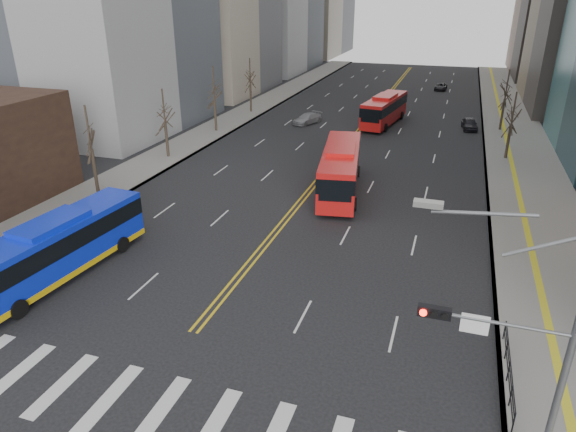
# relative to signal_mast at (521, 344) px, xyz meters

# --- Properties ---
(ground) EXTENTS (220.00, 220.00, 0.00)m
(ground) POSITION_rel_signal_mast_xyz_m (-13.77, -2.00, -4.86)
(ground) COLOR black
(sidewalk_right) EXTENTS (7.00, 130.00, 0.15)m
(sidewalk_right) POSITION_rel_signal_mast_xyz_m (3.73, 43.00, -4.78)
(sidewalk_right) COLOR gray
(sidewalk_right) RESTS_ON ground
(sidewalk_left) EXTENTS (5.00, 130.00, 0.15)m
(sidewalk_left) POSITION_rel_signal_mast_xyz_m (-30.27, 43.00, -4.78)
(sidewalk_left) COLOR gray
(sidewalk_left) RESTS_ON ground
(crosswalk) EXTENTS (26.70, 4.00, 0.01)m
(crosswalk) POSITION_rel_signal_mast_xyz_m (-13.77, -2.00, -4.85)
(crosswalk) COLOR silver
(crosswalk) RESTS_ON ground
(centerline) EXTENTS (0.55, 100.00, 0.01)m
(centerline) POSITION_rel_signal_mast_xyz_m (-13.77, 53.00, -4.85)
(centerline) COLOR gold
(centerline) RESTS_ON ground
(signal_mast) EXTENTS (5.37, 0.37, 9.39)m
(signal_mast) POSITION_rel_signal_mast_xyz_m (0.00, 0.00, 0.00)
(signal_mast) COLOR slate
(signal_mast) RESTS_ON ground
(pedestrian_railing) EXTENTS (0.06, 6.06, 1.02)m
(pedestrian_railing) POSITION_rel_signal_mast_xyz_m (0.53, 4.00, -4.03)
(pedestrian_railing) COLOR black
(pedestrian_railing) RESTS_ON sidewalk_right
(street_trees) EXTENTS (35.20, 47.20, 7.60)m
(street_trees) POSITION_rel_signal_mast_xyz_m (-20.94, 32.55, 0.02)
(street_trees) COLOR black
(street_trees) RESTS_ON ground
(blue_bus) EXTENTS (3.69, 12.50, 3.58)m
(blue_bus) POSITION_rel_signal_mast_xyz_m (-23.67, 5.41, -2.98)
(blue_bus) COLOR #0E26D2
(blue_bus) RESTS_ON ground
(red_bus_near) EXTENTS (4.78, 12.50, 3.84)m
(red_bus_near) POSITION_rel_signal_mast_xyz_m (-11.36, 24.17, -2.72)
(red_bus_near) COLOR red
(red_bus_near) RESTS_ON ground
(red_bus_far) EXTENTS (4.22, 11.75, 3.64)m
(red_bus_far) POSITION_rel_signal_mast_xyz_m (-11.45, 48.84, -2.83)
(red_bus_far) COLOR red
(red_bus_far) RESTS_ON ground
(car_white) EXTENTS (3.12, 4.58, 1.43)m
(car_white) POSITION_rel_signal_mast_xyz_m (-26.20, 10.90, -4.14)
(car_white) COLOR silver
(car_white) RESTS_ON ground
(car_dark_mid) EXTENTS (2.10, 4.17, 1.36)m
(car_dark_mid) POSITION_rel_signal_mast_xyz_m (-1.27, 49.47, -4.18)
(car_dark_mid) COLOR black
(car_dark_mid) RESTS_ON ground
(car_silver) EXTENTS (3.34, 4.77, 1.28)m
(car_silver) POSITION_rel_signal_mast_xyz_m (-20.61, 46.17, -4.22)
(car_silver) COLOR #999A9E
(car_silver) RESTS_ON ground
(car_dark_far) EXTENTS (2.01, 4.07, 1.11)m
(car_dark_far) POSITION_rel_signal_mast_xyz_m (-5.99, 76.25, -4.30)
(car_dark_far) COLOR black
(car_dark_far) RESTS_ON ground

